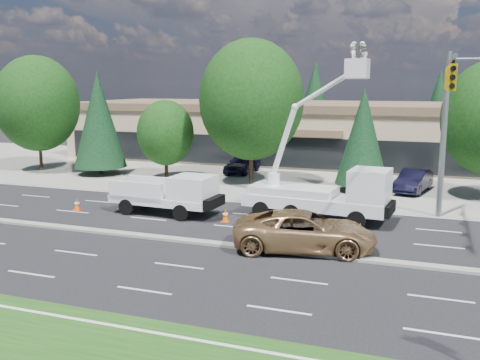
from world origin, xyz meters
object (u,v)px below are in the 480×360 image
at_px(signal_mast, 447,109).
at_px(bucket_truck, 328,184).
at_px(utility_pickup, 170,198).
at_px(minivan, 305,231).

bearing_deg(signal_mast, bucket_truck, -170.93).
distance_m(signal_mast, utility_pickup, 15.43).
relative_size(bucket_truck, minivan, 1.49).
xyz_separation_m(signal_mast, utility_pickup, (-14.34, -2.52, -5.11)).
xyz_separation_m(signal_mast, bucket_truck, (-5.69, -0.91, -4.04)).
bearing_deg(minivan, signal_mast, -53.07).
xyz_separation_m(utility_pickup, bucket_truck, (8.64, 1.61, 1.06)).
bearing_deg(utility_pickup, minivan, -21.14).
bearing_deg(signal_mast, minivan, -131.48).
xyz_separation_m(bucket_truck, minivan, (-0.00, -5.54, -1.14)).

